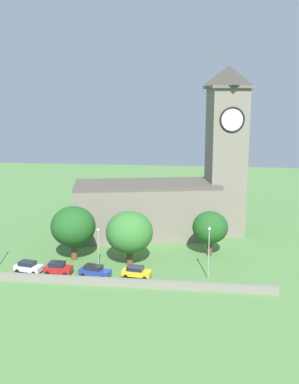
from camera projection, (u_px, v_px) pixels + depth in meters
name	position (u px, v px, depth m)	size (l,w,h in m)	color
ground_plane	(148.00, 245.00, 80.76)	(200.00, 200.00, 0.00)	#517F42
church	(171.00, 191.00, 85.58)	(34.37, 17.63, 32.25)	slate
quay_barrier	(131.00, 283.00, 62.49)	(40.92, 0.70, 1.14)	gray
car_white	(28.00, 267.00, 67.83)	(4.55, 2.85, 1.70)	silver
car_red	(58.00, 268.00, 67.06)	(4.22, 2.38, 1.90)	red
car_blue	(95.00, 271.00, 66.10)	(4.96, 2.73, 1.75)	#233D9E
car_yellow	(136.00, 272.00, 65.78)	(4.45, 2.45, 1.72)	gold
streetlamp_west_mid	(98.00, 242.00, 68.11)	(0.44, 0.44, 6.63)	#9EA0A5
streetlamp_central	(209.00, 245.00, 64.59)	(0.44, 0.44, 7.84)	#9EA0A5
tree_riverside_east	(76.00, 225.00, 79.99)	(4.63, 4.63, 5.84)	brown
tree_by_tower	(73.00, 226.00, 72.16)	(7.29, 7.29, 9.01)	brown
tree_riverside_west	(210.00, 227.00, 74.35)	(5.98, 5.98, 7.65)	brown
tree_churchyard	(129.00, 232.00, 70.15)	(7.50, 7.50, 8.75)	brown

